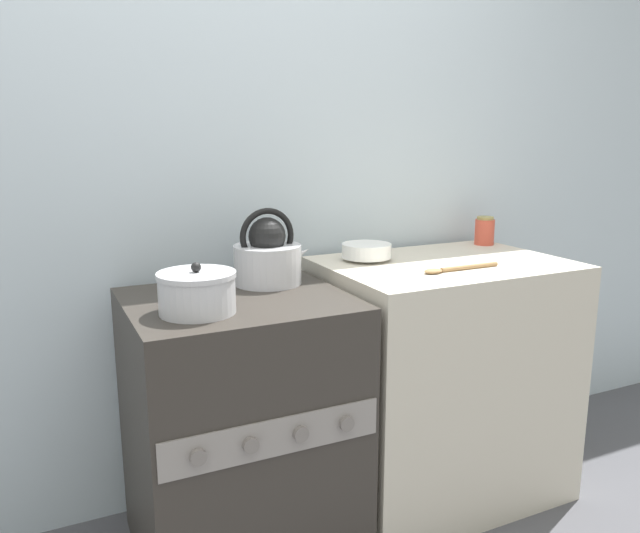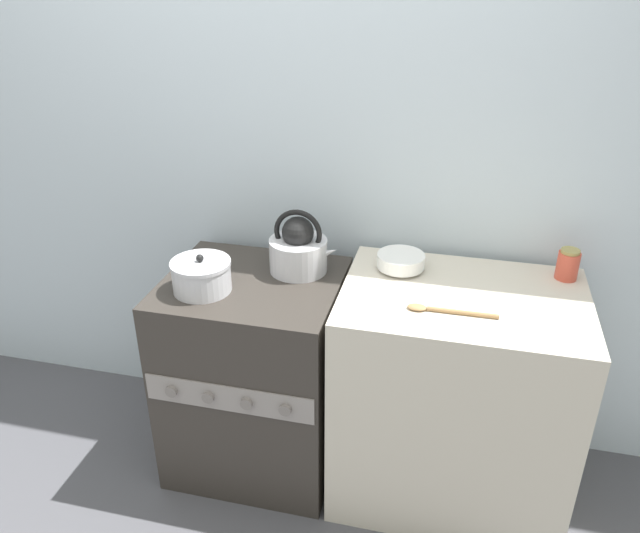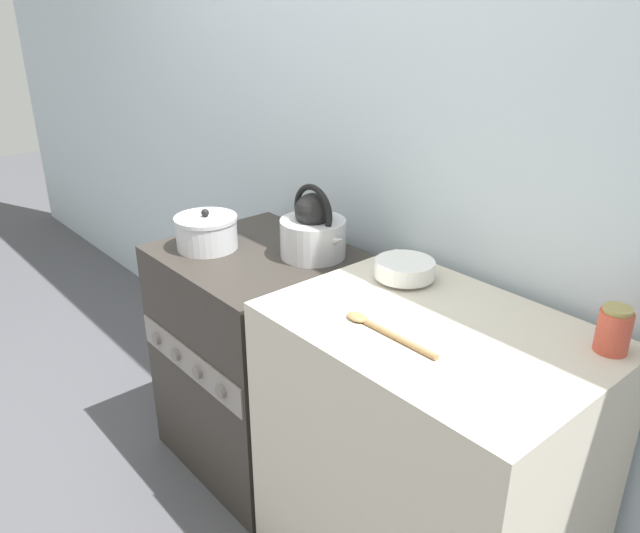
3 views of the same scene
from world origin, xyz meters
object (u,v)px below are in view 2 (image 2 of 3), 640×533
Objects in this scene: kettle at (299,249)px; enamel_bowl at (401,261)px; stove at (256,373)px; cooking_pot at (202,276)px; storage_jar at (568,264)px.

kettle is 1.53× the size of enamel_bowl.
stove is 3.89× the size of cooking_pot.
kettle is at bearing 37.95° from cooking_pot.
stove is 7.37× the size of storage_jar.
cooking_pot is 1.90× the size of storage_jar.
storage_jar reaches higher than enamel_bowl.
stove is at bearing -163.77° from enamel_bowl.
kettle is at bearing 40.55° from stove.
kettle is (0.15, 0.13, 0.52)m from stove.
kettle reaches higher than stove.
enamel_bowl is at bearing 16.23° from stove.
storage_jar reaches higher than stove.
storage_jar is (0.99, 0.10, 0.00)m from kettle.
enamel_bowl reaches higher than stove.
storage_jar reaches higher than cooking_pot.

